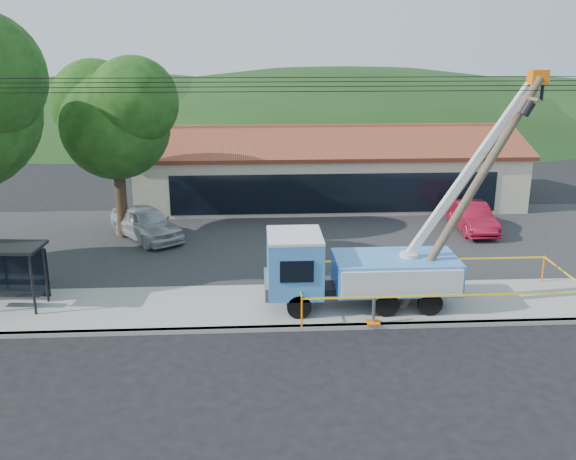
# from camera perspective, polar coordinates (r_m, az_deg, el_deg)

# --- Properties ---
(ground) EXTENTS (120.00, 120.00, 0.00)m
(ground) POSITION_cam_1_polar(r_m,az_deg,el_deg) (20.60, -1.44, -11.47)
(ground) COLOR black
(ground) RESTS_ON ground
(curb) EXTENTS (60.00, 0.25, 0.15)m
(curb) POSITION_cam_1_polar(r_m,az_deg,el_deg) (22.43, -1.62, -8.75)
(curb) COLOR gray
(curb) RESTS_ON ground
(sidewalk) EXTENTS (60.00, 4.00, 0.15)m
(sidewalk) POSITION_cam_1_polar(r_m,az_deg,el_deg) (24.15, -1.76, -6.79)
(sidewalk) COLOR gray
(sidewalk) RESTS_ON ground
(parking_lot) EXTENTS (60.00, 12.00, 0.10)m
(parking_lot) POSITION_cam_1_polar(r_m,az_deg,el_deg) (31.65, -2.16, -0.98)
(parking_lot) COLOR #28282B
(parking_lot) RESTS_ON ground
(strip_mall) EXTENTS (22.50, 8.53, 4.67)m
(strip_mall) POSITION_cam_1_polar(r_m,az_deg,el_deg) (39.16, 3.45, 5.29)
(strip_mall) COLOR #BBAF94
(strip_mall) RESTS_ON ground
(tree_lot) EXTENTS (6.30, 5.60, 8.94)m
(tree_lot) POSITION_cam_1_polar(r_m,az_deg,el_deg) (31.97, -15.17, 9.95)
(tree_lot) COLOR #332316
(tree_lot) RESTS_ON ground
(hill_west) EXTENTS (78.40, 56.00, 28.00)m
(hill_west) POSITION_cam_1_polar(r_m,az_deg,el_deg) (75.16, -14.52, 8.98)
(hill_west) COLOR #183212
(hill_west) RESTS_ON ground
(hill_center) EXTENTS (89.60, 64.00, 32.00)m
(hill_center) POSITION_cam_1_polar(r_m,az_deg,el_deg) (74.50, 4.95, 9.38)
(hill_center) COLOR #183212
(hill_center) RESTS_ON ground
(hill_east) EXTENTS (72.80, 52.00, 26.00)m
(hill_east) POSITION_cam_1_polar(r_m,az_deg,el_deg) (79.82, 19.50, 9.00)
(hill_east) COLOR #183212
(hill_east) RESTS_ON ground
(utility_truck) EXTENTS (9.62, 3.77, 8.53)m
(utility_truck) POSITION_cam_1_polar(r_m,az_deg,el_deg) (23.67, 6.07, -3.27)
(utility_truck) COLOR black
(utility_truck) RESTS_ON ground
(leaning_pole) EXTENTS (4.55, 1.72, 8.42)m
(leaning_pole) POSITION_cam_1_polar(r_m,az_deg,el_deg) (23.45, 16.27, 3.78)
(leaning_pole) COLOR brown
(leaning_pole) RESTS_ON ground
(bus_shelter) EXTENTS (2.62, 1.75, 2.40)m
(bus_shelter) POSITION_cam_1_polar(r_m,az_deg,el_deg) (25.48, -23.44, -2.55)
(bus_shelter) COLOR black
(bus_shelter) RESTS_ON ground
(caution_tape) EXTENTS (10.19, 3.76, 1.09)m
(caution_tape) POSITION_cam_1_polar(r_m,az_deg,el_deg) (24.61, 12.78, -4.58)
(caution_tape) COLOR orange
(caution_tape) RESTS_ON ground
(car_silver) EXTENTS (4.44, 5.01, 1.64)m
(car_silver) POSITION_cam_1_polar(r_m,az_deg,el_deg) (32.60, -12.39, -0.92)
(car_silver) COLOR #AEB2B6
(car_silver) RESTS_ON ground
(car_red) EXTENTS (1.56, 4.42, 1.45)m
(car_red) POSITION_cam_1_polar(r_m,az_deg,el_deg) (34.49, 15.92, -0.20)
(car_red) COLOR maroon
(car_red) RESTS_ON ground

